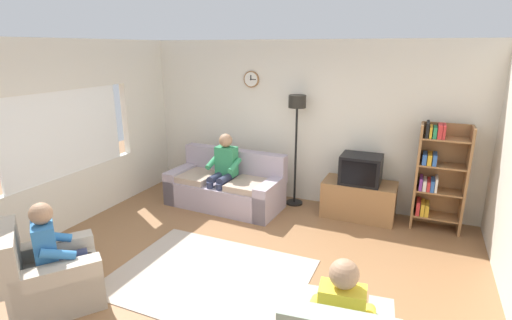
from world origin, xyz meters
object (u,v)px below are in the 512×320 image
at_px(person_on_couch, 223,167).
at_px(floor_lamp, 297,120).
at_px(bookshelf, 437,175).
at_px(armchair_near_window, 51,278).
at_px(person_in_left_armchair, 56,248).
at_px(couch, 226,187).
at_px(tv, 361,169).
at_px(tv_stand, 359,199).
at_px(person_in_right_armchair, 342,314).

bearing_deg(person_on_couch, floor_lamp, 31.30).
relative_size(bookshelf, armchair_near_window, 1.34).
bearing_deg(armchair_near_window, person_in_left_armchair, 53.29).
xyz_separation_m(couch, bookshelf, (3.19, 0.49, 0.50)).
distance_m(person_on_couch, person_in_left_armchair, 2.88).
relative_size(couch, tv, 3.23).
xyz_separation_m(bookshelf, floor_lamp, (-2.14, 0.03, 0.64)).
relative_size(tv, floor_lamp, 0.32).
bearing_deg(tv_stand, floor_lamp, 174.77).
bearing_deg(bookshelf, person_in_left_armchair, -136.04).
xyz_separation_m(person_on_couch, person_in_left_armchair, (-0.41, -2.85, -0.09)).
xyz_separation_m(bookshelf, person_in_right_armchair, (-0.69, -3.29, -0.21)).
bearing_deg(floor_lamp, person_in_right_armchair, -66.43).
bearing_deg(floor_lamp, armchair_near_window, -112.76).
bearing_deg(tv, armchair_near_window, -126.90).
xyz_separation_m(armchair_near_window, person_in_left_armchair, (0.05, 0.07, 0.32)).
height_order(tv, bookshelf, bookshelf).
bearing_deg(person_in_right_armchair, tv, 96.55).
height_order(bookshelf, person_in_left_armchair, bookshelf).
bearing_deg(bookshelf, person_in_right_armchair, -101.86).
bearing_deg(armchair_near_window, tv, 53.10).
xyz_separation_m(tv, armchair_near_window, (-2.57, -3.42, -0.50)).
distance_m(tv, armchair_near_window, 4.31).
relative_size(tv, person_in_left_armchair, 0.54).
relative_size(tv_stand, tv, 1.83).
height_order(bookshelf, person_on_couch, bookshelf).
distance_m(couch, person_in_left_armchair, 3.00).
bearing_deg(couch, person_on_couch, -79.95).
xyz_separation_m(floor_lamp, person_in_left_armchair, (-1.43, -3.47, -0.85)).
distance_m(bookshelf, person_on_couch, 3.22).
bearing_deg(floor_lamp, couch, -153.82).
xyz_separation_m(armchair_near_window, person_in_right_armchair, (2.94, 0.23, 0.32)).
relative_size(bookshelf, person_on_couch, 1.28).
distance_m(floor_lamp, person_in_left_armchair, 3.85).
height_order(couch, person_on_couch, person_on_couch).
xyz_separation_m(tv, person_in_right_armchair, (0.37, -3.20, -0.19)).
relative_size(tv, armchair_near_window, 0.51).
bearing_deg(person_in_right_armchair, tv_stand, 96.50).
bearing_deg(tv_stand, tv, -90.00).
relative_size(floor_lamp, person_in_right_armchair, 1.65).
height_order(couch, person_in_left_armchair, person_in_left_armchair).
xyz_separation_m(tv, person_in_left_armchair, (-2.52, -3.35, -0.19)).
bearing_deg(couch, armchair_near_window, -98.29).
bearing_deg(person_in_left_armchair, person_in_right_armchair, 3.06).
xyz_separation_m(couch, person_in_left_armchair, (-0.39, -2.96, 0.29)).
bearing_deg(floor_lamp, person_on_couch, -148.70).
distance_m(tv, bookshelf, 1.06).
bearing_deg(tv, bookshelf, 5.21).
bearing_deg(person_in_right_armchair, person_in_left_armchair, -176.94).
height_order(couch, bookshelf, bookshelf).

